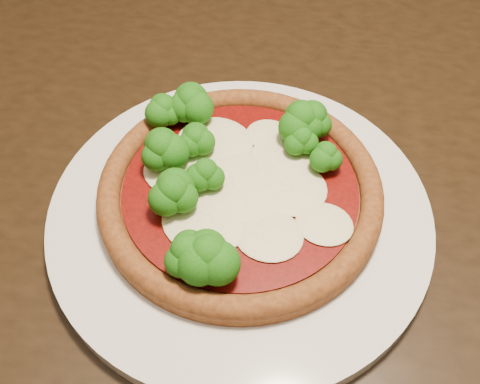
% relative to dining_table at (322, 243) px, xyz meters
% --- Properties ---
extents(floor, '(4.00, 4.00, 0.00)m').
position_rel_dining_table_xyz_m(floor, '(0.04, 0.22, -0.66)').
color(floor, black).
rests_on(floor, ground).
extents(dining_table, '(1.48, 1.05, 0.75)m').
position_rel_dining_table_xyz_m(dining_table, '(0.00, 0.00, 0.00)').
color(dining_table, black).
rests_on(dining_table, floor).
extents(plate, '(0.35, 0.35, 0.02)m').
position_rel_dining_table_xyz_m(plate, '(-0.07, -0.06, 0.10)').
color(plate, silver).
rests_on(plate, dining_table).
extents(pizza, '(0.26, 0.26, 0.06)m').
position_rel_dining_table_xyz_m(pizza, '(-0.08, -0.05, 0.13)').
color(pizza, brown).
rests_on(pizza, plate).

